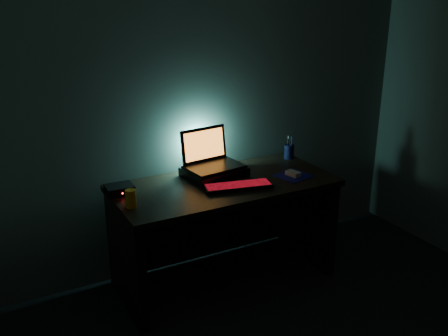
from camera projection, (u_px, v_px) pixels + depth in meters
name	position (u px, v px, depth m)	size (l,w,h in m)	color
room	(430.00, 197.00, 1.84)	(3.50, 4.00, 2.50)	black
desk	(221.00, 214.00, 3.49)	(1.50, 0.70, 0.75)	black
riser	(214.00, 172.00, 3.46)	(0.40, 0.30, 0.06)	black
laptop	(210.00, 158.00, 3.47)	(0.41, 0.33, 0.26)	black
keyboard	(238.00, 186.00, 3.26)	(0.47, 0.24, 0.03)	black
mousepad	(293.00, 176.00, 3.47)	(0.22, 0.20, 0.00)	#0B0D51
mouse	(293.00, 174.00, 3.46)	(0.06, 0.10, 0.03)	gray
pen_cup	(289.00, 152.00, 3.82)	(0.08, 0.08, 0.11)	black
juice_glass	(131.00, 199.00, 2.96)	(0.06, 0.06, 0.11)	orange
router	(119.00, 190.00, 3.16)	(0.17, 0.14, 0.06)	black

